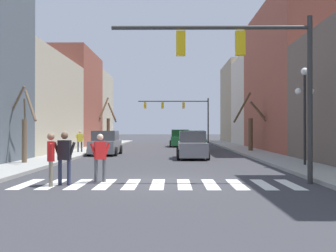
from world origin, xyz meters
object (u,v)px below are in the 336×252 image
(car_parked_right_far, at_px, (180,139))
(pedestrian_waiting_at_curb, at_px, (80,139))
(car_parked_left_mid, at_px, (105,144))
(pedestrian_on_right_sidewalk, at_px, (100,154))
(street_lamp_right_corner, at_px, (305,96))
(pedestrian_on_left_sidewalk, at_px, (51,155))
(pedestrian_near_right_corner, at_px, (64,154))
(street_tree_right_near, at_px, (24,128))
(car_parked_left_near, at_px, (192,146))
(car_parked_right_mid, at_px, (194,141))
(car_driving_toward_lane, at_px, (182,138))
(street_tree_left_mid, at_px, (251,125))
(street_tree_left_near, at_px, (108,123))
(traffic_signal_far, at_px, (181,109))
(traffic_signal_near, at_px, (250,61))

(car_parked_right_far, distance_m, pedestrian_waiting_at_curb, 14.37)
(car_parked_left_mid, relative_size, pedestrian_on_right_sidewalk, 2.45)
(car_parked_right_far, bearing_deg, street_lamp_right_corner, -165.86)
(car_parked_right_far, height_order, pedestrian_on_right_sidewalk, car_parked_right_far)
(pedestrian_on_left_sidewalk, bearing_deg, street_lamp_right_corner, -77.78)
(pedestrian_near_right_corner, relative_size, pedestrian_waiting_at_curb, 1.11)
(street_tree_right_near, bearing_deg, car_parked_left_mid, 70.80)
(car_parked_left_near, bearing_deg, pedestrian_on_left_sidewalk, 156.21)
(car_parked_right_mid, bearing_deg, car_driving_toward_lane, 2.87)
(street_lamp_right_corner, xyz_separation_m, pedestrian_on_left_sidewalk, (-10.47, -6.25, -2.44))
(street_tree_right_near, bearing_deg, car_driving_toward_lane, 71.73)
(pedestrian_waiting_at_curb, relative_size, pedestrian_on_right_sidewalk, 0.94)
(car_parked_left_near, relative_size, pedestrian_on_right_sidewalk, 2.41)
(car_parked_left_near, bearing_deg, street_tree_left_mid, -36.97)
(car_parked_left_near, height_order, car_parked_left_mid, car_parked_left_mid)
(pedestrian_on_left_sidewalk, relative_size, street_tree_right_near, 0.44)
(car_parked_right_far, relative_size, pedestrian_near_right_corner, 2.59)
(street_tree_left_near, bearing_deg, car_driving_toward_lane, 6.41)
(car_parked_right_mid, relative_size, street_tree_right_near, 1.16)
(traffic_signal_far, bearing_deg, pedestrian_waiting_at_curb, -109.80)
(car_parked_right_far, bearing_deg, street_tree_left_near, 60.92)
(car_parked_left_near, xyz_separation_m, street_tree_left_mid, (5.08, 6.75, 1.37))
(pedestrian_waiting_at_curb, bearing_deg, street_tree_left_mid, -24.18)
(car_parked_right_far, bearing_deg, street_tree_right_near, 158.31)
(traffic_signal_near, relative_size, car_parked_left_near, 1.69)
(car_parked_right_far, distance_m, pedestrian_on_right_sidewalk, 27.87)
(car_parked_left_mid, bearing_deg, car_parked_right_mid, -50.32)
(pedestrian_on_left_sidewalk, bearing_deg, traffic_signal_near, -102.91)
(traffic_signal_far, bearing_deg, street_tree_left_near, -146.20)
(car_parked_left_near, bearing_deg, pedestrian_near_right_corner, 157.33)
(traffic_signal_near, height_order, pedestrian_on_right_sidewalk, traffic_signal_near)
(car_parked_left_mid, relative_size, street_tree_left_mid, 0.89)
(car_driving_toward_lane, relative_size, pedestrian_on_left_sidewalk, 2.73)
(street_tree_left_mid, bearing_deg, street_tree_left_near, 133.61)
(car_driving_toward_lane, relative_size, car_parked_right_mid, 1.03)
(street_lamp_right_corner, distance_m, pedestrian_on_right_sidewalk, 10.72)
(pedestrian_near_right_corner, distance_m, pedestrian_waiting_at_curb, 16.68)
(car_parked_left_mid, bearing_deg, traffic_signal_far, -14.21)
(car_parked_right_mid, distance_m, pedestrian_waiting_at_curb, 9.92)
(car_driving_toward_lane, distance_m, car_parked_right_mid, 13.25)
(traffic_signal_far, xyz_separation_m, street_tree_left_near, (-8.68, -5.81, -1.93))
(traffic_signal_far, height_order, car_parked_right_mid, traffic_signal_far)
(street_lamp_right_corner, distance_m, street_tree_left_mid, 12.55)
(pedestrian_waiting_at_curb, bearing_deg, street_lamp_right_corner, -70.92)
(car_driving_toward_lane, height_order, street_tree_right_near, street_tree_right_near)
(traffic_signal_far, bearing_deg, car_parked_left_near, -89.73)
(traffic_signal_far, height_order, street_lamp_right_corner, traffic_signal_far)
(car_parked_left_near, bearing_deg, car_parked_right_mid, -3.86)
(street_lamp_right_corner, bearing_deg, car_parked_left_near, 132.16)
(street_tree_left_near, bearing_deg, pedestrian_near_right_corner, -83.26)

